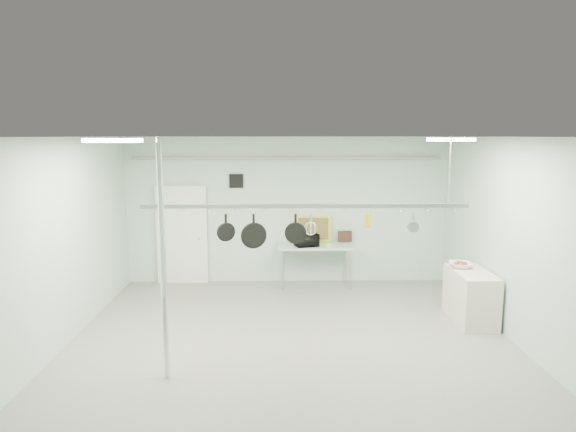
{
  "coord_description": "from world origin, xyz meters",
  "views": [
    {
      "loc": [
        -0.21,
        -7.12,
        3.22
      ],
      "look_at": [
        -0.04,
        1.0,
        1.94
      ],
      "focal_mm": 32.0,
      "sensor_mm": 36.0,
      "label": 1
    }
  ],
  "objects_px": {
    "coffee_canister": "(312,241)",
    "side_cabinet": "(471,297)",
    "prep_table": "(315,248)",
    "microwave": "(307,240)",
    "skillet_left": "(226,227)",
    "pot_rack": "(305,204)",
    "fruit_bowl": "(460,265)",
    "chrome_pole": "(163,261)",
    "skillet_right": "(296,228)",
    "skillet_mid": "(254,232)"
  },
  "relations": [
    {
      "from": "coffee_canister",
      "to": "side_cabinet",
      "type": "bearing_deg",
      "value": -38.7
    },
    {
      "from": "prep_table",
      "to": "microwave",
      "type": "relative_size",
      "value": 3.35
    },
    {
      "from": "microwave",
      "to": "coffee_canister",
      "type": "height_order",
      "value": "microwave"
    },
    {
      "from": "coffee_canister",
      "to": "skillet_left",
      "type": "bearing_deg",
      "value": -114.77
    },
    {
      "from": "pot_rack",
      "to": "fruit_bowl",
      "type": "xyz_separation_m",
      "value": [
        2.83,
        1.36,
        -1.28
      ]
    },
    {
      "from": "chrome_pole",
      "to": "skillet_left",
      "type": "bearing_deg",
      "value": 50.8
    },
    {
      "from": "side_cabinet",
      "to": "skillet_right",
      "type": "distance_m",
      "value": 3.58
    },
    {
      "from": "microwave",
      "to": "skillet_right",
      "type": "xyz_separation_m",
      "value": [
        -0.35,
        -3.18,
        0.83
      ]
    },
    {
      "from": "coffee_canister",
      "to": "skillet_right",
      "type": "height_order",
      "value": "skillet_right"
    },
    {
      "from": "skillet_right",
      "to": "prep_table",
      "type": "bearing_deg",
      "value": 88.15
    },
    {
      "from": "prep_table",
      "to": "fruit_bowl",
      "type": "distance_m",
      "value": 3.12
    },
    {
      "from": "chrome_pole",
      "to": "pot_rack",
      "type": "relative_size",
      "value": 0.67
    },
    {
      "from": "pot_rack",
      "to": "coffee_canister",
      "type": "distance_m",
      "value": 3.45
    },
    {
      "from": "fruit_bowl",
      "to": "skillet_left",
      "type": "bearing_deg",
      "value": -161.24
    },
    {
      "from": "fruit_bowl",
      "to": "skillet_mid",
      "type": "bearing_deg",
      "value": -159.28
    },
    {
      "from": "chrome_pole",
      "to": "skillet_right",
      "type": "relative_size",
      "value": 7.32
    },
    {
      "from": "microwave",
      "to": "coffee_canister",
      "type": "distance_m",
      "value": 0.12
    },
    {
      "from": "coffee_canister",
      "to": "skillet_left",
      "type": "relative_size",
      "value": 0.55
    },
    {
      "from": "coffee_canister",
      "to": "skillet_right",
      "type": "bearing_deg",
      "value": -98.12
    },
    {
      "from": "chrome_pole",
      "to": "pot_rack",
      "type": "bearing_deg",
      "value": 25.35
    },
    {
      "from": "side_cabinet",
      "to": "pot_rack",
      "type": "xyz_separation_m",
      "value": [
        -2.95,
        -1.1,
        1.78
      ]
    },
    {
      "from": "side_cabinet",
      "to": "pot_rack",
      "type": "height_order",
      "value": "pot_rack"
    },
    {
      "from": "pot_rack",
      "to": "skillet_right",
      "type": "xyz_separation_m",
      "value": [
        -0.14,
        0.0,
        -0.36
      ]
    },
    {
      "from": "chrome_pole",
      "to": "coffee_canister",
      "type": "xyz_separation_m",
      "value": [
        2.22,
        4.11,
        -0.59
      ]
    },
    {
      "from": "chrome_pole",
      "to": "skillet_right",
      "type": "bearing_deg",
      "value": 27.12
    },
    {
      "from": "coffee_canister",
      "to": "fruit_bowl",
      "type": "distance_m",
      "value": 3.13
    },
    {
      "from": "microwave",
      "to": "skillet_right",
      "type": "distance_m",
      "value": 3.3
    },
    {
      "from": "chrome_pole",
      "to": "pot_rack",
      "type": "xyz_separation_m",
      "value": [
        1.9,
        0.9,
        0.63
      ]
    },
    {
      "from": "pot_rack",
      "to": "skillet_mid",
      "type": "distance_m",
      "value": 0.86
    },
    {
      "from": "side_cabinet",
      "to": "chrome_pole",
      "type": "bearing_deg",
      "value": -157.59
    },
    {
      "from": "fruit_bowl",
      "to": "skillet_left",
      "type": "xyz_separation_m",
      "value": [
        -4.0,
        -1.36,
        0.94
      ]
    },
    {
      "from": "pot_rack",
      "to": "skillet_right",
      "type": "relative_size",
      "value": 10.98
    },
    {
      "from": "side_cabinet",
      "to": "skillet_right",
      "type": "xyz_separation_m",
      "value": [
        -3.09,
        -1.1,
        1.42
      ]
    },
    {
      "from": "microwave",
      "to": "coffee_canister",
      "type": "bearing_deg",
      "value": -178.99
    },
    {
      "from": "prep_table",
      "to": "microwave",
      "type": "bearing_deg",
      "value": -147.71
    },
    {
      "from": "side_cabinet",
      "to": "skillet_right",
      "type": "bearing_deg",
      "value": -160.42
    },
    {
      "from": "microwave",
      "to": "skillet_mid",
      "type": "distance_m",
      "value": 3.41
    },
    {
      "from": "fruit_bowl",
      "to": "skillet_left",
      "type": "height_order",
      "value": "skillet_left"
    },
    {
      "from": "pot_rack",
      "to": "microwave",
      "type": "xyz_separation_m",
      "value": [
        0.21,
        3.18,
        -1.19
      ]
    },
    {
      "from": "chrome_pole",
      "to": "prep_table",
      "type": "bearing_deg",
      "value": 61.29
    },
    {
      "from": "microwave",
      "to": "fruit_bowl",
      "type": "bearing_deg",
      "value": 129.46
    },
    {
      "from": "chrome_pole",
      "to": "skillet_left",
      "type": "relative_size",
      "value": 8.28
    },
    {
      "from": "fruit_bowl",
      "to": "skillet_right",
      "type": "relative_size",
      "value": 0.9
    },
    {
      "from": "chrome_pole",
      "to": "fruit_bowl",
      "type": "relative_size",
      "value": 8.16
    },
    {
      "from": "pot_rack",
      "to": "skillet_left",
      "type": "relative_size",
      "value": 12.42
    },
    {
      "from": "prep_table",
      "to": "coffee_canister",
      "type": "xyz_separation_m",
      "value": [
        -0.08,
        -0.09,
        0.18
      ]
    },
    {
      "from": "skillet_mid",
      "to": "skillet_left",
      "type": "bearing_deg",
      "value": 163.17
    },
    {
      "from": "side_cabinet",
      "to": "skillet_mid",
      "type": "height_order",
      "value": "skillet_mid"
    },
    {
      "from": "microwave",
      "to": "fruit_bowl",
      "type": "distance_m",
      "value": 3.2
    },
    {
      "from": "pot_rack",
      "to": "skillet_mid",
      "type": "relative_size",
      "value": 9.1
    }
  ]
}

